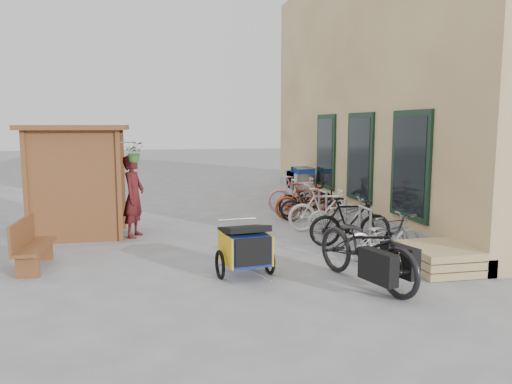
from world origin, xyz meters
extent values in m
plane|color=#99999C|center=(0.00, 0.00, 0.00)|extent=(80.00, 80.00, 0.00)
cube|color=#E2C182|center=(6.50, 4.50, 3.50)|extent=(6.00, 13.00, 7.00)
cube|color=#99999C|center=(3.58, 4.50, 0.15)|extent=(0.18, 13.00, 0.30)
cube|color=black|center=(3.47, 0.50, 1.60)|extent=(0.06, 1.50, 2.20)
cube|color=black|center=(3.44, 0.50, 1.60)|extent=(0.02, 1.25, 1.95)
cube|color=black|center=(3.47, 3.00, 1.60)|extent=(0.06, 1.50, 2.20)
cube|color=black|center=(3.44, 3.00, 1.60)|extent=(0.02, 1.25, 1.95)
cube|color=black|center=(3.47, 5.50, 1.60)|extent=(0.06, 1.50, 2.20)
cube|color=black|center=(3.44, 5.50, 1.60)|extent=(0.02, 1.25, 1.95)
cube|color=brown|center=(-4.10, 1.85, 1.15)|extent=(0.09, 0.09, 2.30)
cube|color=brown|center=(-2.30, 1.85, 1.15)|extent=(0.09, 0.09, 2.30)
cube|color=brown|center=(-4.10, 3.15, 1.15)|extent=(0.09, 0.09, 2.30)
cube|color=brown|center=(-2.30, 3.15, 1.15)|extent=(0.09, 0.09, 2.30)
cube|color=brown|center=(-4.07, 2.50, 1.15)|extent=(0.05, 1.30, 2.30)
cube|color=brown|center=(-3.20, 1.88, 1.15)|extent=(1.80, 0.05, 2.30)
cube|color=brown|center=(-3.20, 3.12, 1.15)|extent=(1.80, 0.05, 2.30)
cube|color=brown|center=(-3.20, 2.50, 2.35)|extent=(2.15, 1.65, 0.10)
cube|color=brown|center=(-3.40, 2.50, 0.90)|extent=(1.30, 1.15, 0.04)
cube|color=brown|center=(-3.40, 2.50, 1.50)|extent=(1.30, 1.15, 0.04)
cylinder|color=#A5A8AD|center=(-2.12, 1.85, 2.05)|extent=(0.36, 0.02, 0.02)
imported|color=#2D6222|center=(-1.97, 1.85, 1.85)|extent=(0.38, 0.33, 0.42)
cylinder|color=#A5A8AD|center=(2.30, -0.25, 0.42)|extent=(0.05, 0.05, 0.84)
cylinder|color=#A5A8AD|center=(2.30, 0.25, 0.42)|extent=(0.05, 0.05, 0.84)
cylinder|color=#A5A8AD|center=(2.30, 0.00, 0.84)|extent=(0.05, 0.50, 0.05)
cylinder|color=#A5A8AD|center=(2.30, 0.95, 0.42)|extent=(0.05, 0.05, 0.84)
cylinder|color=#A5A8AD|center=(2.30, 1.45, 0.42)|extent=(0.05, 0.05, 0.84)
cylinder|color=#A5A8AD|center=(2.30, 1.20, 0.84)|extent=(0.05, 0.50, 0.05)
cylinder|color=#A5A8AD|center=(2.30, 2.15, 0.42)|extent=(0.05, 0.05, 0.84)
cylinder|color=#A5A8AD|center=(2.30, 2.65, 0.42)|extent=(0.05, 0.05, 0.84)
cylinder|color=#A5A8AD|center=(2.30, 2.40, 0.84)|extent=(0.05, 0.50, 0.05)
cylinder|color=#A5A8AD|center=(2.30, 3.35, 0.42)|extent=(0.05, 0.05, 0.84)
cylinder|color=#A5A8AD|center=(2.30, 3.85, 0.42)|extent=(0.05, 0.05, 0.84)
cylinder|color=#A5A8AD|center=(2.30, 3.60, 0.84)|extent=(0.05, 0.50, 0.05)
cylinder|color=#A5A8AD|center=(2.30, 4.55, 0.42)|extent=(0.05, 0.05, 0.84)
cylinder|color=#A5A8AD|center=(2.30, 5.05, 0.42)|extent=(0.05, 0.05, 0.84)
cylinder|color=#A5A8AD|center=(2.30, 4.80, 0.84)|extent=(0.05, 0.50, 0.05)
cube|color=tan|center=(3.00, -1.40, 0.07)|extent=(1.00, 1.20, 0.12)
cube|color=tan|center=(3.00, -1.40, 0.21)|extent=(1.00, 1.20, 0.12)
cube|color=tan|center=(3.00, -1.40, 0.35)|extent=(1.00, 1.20, 0.12)
cube|color=brown|center=(-3.60, 0.08, 0.38)|extent=(0.46, 1.37, 0.05)
cube|color=brown|center=(-3.78, 0.08, 0.63)|extent=(0.10, 1.35, 0.45)
cube|color=brown|center=(-3.60, -0.46, 0.18)|extent=(0.36, 0.07, 0.36)
cube|color=brown|center=(-3.60, 0.62, 0.18)|extent=(0.36, 0.07, 0.36)
cube|color=silver|center=(3.00, 6.37, 0.62)|extent=(0.57, 0.88, 0.54)
cube|color=#173A97|center=(3.00, 5.92, 0.98)|extent=(0.57, 0.04, 0.19)
cylinder|color=silver|center=(3.00, 5.89, 1.06)|extent=(0.60, 0.04, 0.04)
cylinder|color=black|center=(2.77, 6.00, 0.06)|extent=(0.04, 0.12, 0.12)
cube|color=silver|center=(3.00, 6.73, 0.62)|extent=(0.57, 0.88, 0.54)
cube|color=#173A97|center=(3.00, 6.28, 0.98)|extent=(0.57, 0.04, 0.19)
cylinder|color=silver|center=(3.00, 6.25, 1.06)|extent=(0.60, 0.04, 0.04)
cylinder|color=black|center=(2.77, 6.37, 0.06)|extent=(0.04, 0.12, 0.12)
cube|color=silver|center=(3.00, 7.09, 0.62)|extent=(0.57, 0.88, 0.54)
cube|color=#173A97|center=(3.00, 6.65, 0.98)|extent=(0.57, 0.04, 0.19)
cylinder|color=silver|center=(3.00, 6.61, 1.06)|extent=(0.60, 0.04, 0.04)
cylinder|color=black|center=(2.77, 6.73, 0.06)|extent=(0.04, 0.12, 0.12)
cube|color=navy|center=(-0.21, -1.04, 0.46)|extent=(0.71, 0.88, 0.47)
cube|color=gold|center=(-0.53, -1.08, 0.46)|extent=(0.13, 0.81, 0.47)
cube|color=gold|center=(0.11, -0.99, 0.46)|extent=(0.13, 0.81, 0.47)
cube|color=black|center=(-0.15, -1.46, 0.49)|extent=(0.57, 0.10, 0.44)
cube|color=black|center=(-0.22, -0.99, 0.75)|extent=(0.77, 0.86, 0.23)
torus|color=black|center=(-0.62, -1.09, 0.22)|extent=(0.12, 0.47, 0.47)
torus|color=black|center=(0.20, -0.98, 0.22)|extent=(0.12, 0.47, 0.47)
cylinder|color=#B7B7BC|center=(-0.12, -1.72, 0.22)|extent=(0.12, 0.69, 0.03)
cylinder|color=#B7B7BC|center=(-0.27, -0.60, 0.84)|extent=(0.65, 0.11, 0.03)
imported|color=black|center=(1.51, -1.83, 0.58)|extent=(1.35, 2.34, 1.16)
cube|color=black|center=(1.42, -2.43, 0.45)|extent=(0.35, 0.67, 0.45)
cube|color=black|center=(1.87, -2.19, 0.45)|extent=(0.35, 0.67, 0.45)
cube|color=orange|center=(1.64, -2.31, 0.50)|extent=(0.17, 0.21, 0.12)
imported|color=maroon|center=(-2.03, 2.21, 0.88)|extent=(0.62, 0.75, 1.76)
imported|color=#BCBDC1|center=(2.42, -0.55, 0.41)|extent=(1.61, 0.73, 0.81)
imported|color=black|center=(2.20, 0.46, 0.50)|extent=(1.69, 0.64, 0.99)
imported|color=#BCBDC1|center=(2.49, 1.66, 0.40)|extent=(1.58, 0.76, 0.80)
imported|color=white|center=(2.17, 1.87, 0.50)|extent=(1.72, 0.73, 1.00)
imported|color=black|center=(2.26, 2.97, 0.43)|extent=(1.73, 1.03, 0.86)
imported|color=#A03C1D|center=(2.17, 3.29, 0.47)|extent=(1.62, 0.74, 0.94)
imported|color=black|center=(2.38, 3.94, 0.46)|extent=(1.84, 1.08, 0.92)
imported|color=pink|center=(2.28, 4.34, 0.51)|extent=(1.74, 0.74, 1.01)
camera|label=1|loc=(-1.63, -8.68, 2.42)|focal=35.00mm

